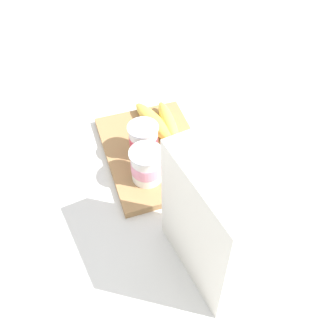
{
  "coord_description": "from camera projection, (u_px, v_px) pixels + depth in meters",
  "views": [
    {
      "loc": [
        -0.64,
        0.18,
        0.7
      ],
      "look_at": [
        -0.11,
        0.0,
        0.07
      ],
      "focal_mm": 42.81,
      "sensor_mm": 36.0,
      "label": 1
    }
  ],
  "objects": [
    {
      "name": "ground_plane",
      "position": [
        154.0,
        155.0,
        0.96
      ],
      "size": [
        2.4,
        2.4,
        0.0
      ],
      "primitive_type": "plane",
      "color": "silver"
    },
    {
      "name": "cutting_board",
      "position": [
        154.0,
        153.0,
        0.96
      ],
      "size": [
        0.31,
        0.22,
        0.02
      ],
      "primitive_type": "cube",
      "color": "#A37A4C",
      "rests_on": "ground_plane"
    },
    {
      "name": "cereal_box",
      "position": [
        203.0,
        227.0,
        0.67
      ],
      "size": [
        0.21,
        0.09,
        0.26
      ],
      "primitive_type": "cube",
      "rotation": [
        0.0,
        0.0,
        3.3
      ],
      "color": "white",
      "rests_on": "ground_plane"
    },
    {
      "name": "yogurt_cup_front",
      "position": [
        147.0,
        165.0,
        0.86
      ],
      "size": [
        0.07,
        0.07,
        0.08
      ],
      "color": "white",
      "rests_on": "cutting_board"
    },
    {
      "name": "yogurt_cup_back",
      "position": [
        143.0,
        139.0,
        0.92
      ],
      "size": [
        0.07,
        0.07,
        0.08
      ],
      "color": "white",
      "rests_on": "cutting_board"
    },
    {
      "name": "banana_bunch",
      "position": [
        162.0,
        124.0,
        0.98
      ],
      "size": [
        0.19,
        0.09,
        0.04
      ],
      "color": "#EDCC4E",
      "rests_on": "cutting_board"
    }
  ]
}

